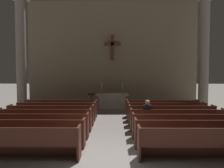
{
  "coord_description": "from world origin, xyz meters",
  "views": [
    {
      "loc": [
        0.15,
        -6.07,
        2.46
      ],
      "look_at": [
        0.0,
        7.37,
        1.72
      ],
      "focal_mm": 35.14,
      "sensor_mm": 36.0,
      "label": 1
    }
  ],
  "objects_px": {
    "pew_left_row_4": "(44,120)",
    "altar": "(112,101)",
    "pew_left_row_5": "(51,115)",
    "pew_right_row_3": "(185,126)",
    "pew_right_row_2": "(195,133)",
    "candlestick_left": "(102,90)",
    "pew_right_row_5": "(172,115)",
    "lectern": "(91,103)",
    "pew_right_row_4": "(178,120)",
    "pew_right_row_6": "(166,111)",
    "pew_right_row_1": "(208,143)",
    "column_right_second": "(204,56)",
    "pew_left_row_1": "(11,143)",
    "pew_left_row_7": "(61,108)",
    "pew_left_row_3": "(36,125)",
    "candlestick_right": "(123,90)",
    "pew_left_row_6": "(57,111)",
    "pew_right_row_7": "(162,108)",
    "column_left_second": "(21,56)",
    "pew_left_row_2": "(25,133)",
    "lone_worshipper": "(147,115)"
  },
  "relations": [
    {
      "from": "pew_left_row_6",
      "to": "pew_right_row_2",
      "type": "bearing_deg",
      "value": -35.36
    },
    {
      "from": "pew_right_row_5",
      "to": "lectern",
      "type": "xyz_separation_m",
      "value": [
        -4.04,
        3.49,
        0.07
      ]
    },
    {
      "from": "pew_left_row_4",
      "to": "pew_right_row_6",
      "type": "xyz_separation_m",
      "value": [
        5.53,
        1.96,
        0.0
      ]
    },
    {
      "from": "pew_right_row_1",
      "to": "altar",
      "type": "bearing_deg",
      "value": 107.79
    },
    {
      "from": "pew_right_row_1",
      "to": "pew_right_row_7",
      "type": "relative_size",
      "value": 1.0
    },
    {
      "from": "pew_left_row_5",
      "to": "pew_right_row_2",
      "type": "relative_size",
      "value": 1.0
    },
    {
      "from": "pew_right_row_3",
      "to": "pew_left_row_1",
      "type": "bearing_deg",
      "value": -160.46
    },
    {
      "from": "pew_right_row_5",
      "to": "lectern",
      "type": "height_order",
      "value": "lectern"
    },
    {
      "from": "pew_right_row_1",
      "to": "column_right_second",
      "type": "relative_size",
      "value": 0.55
    },
    {
      "from": "pew_right_row_7",
      "to": "lone_worshipper",
      "type": "distance_m",
      "value": 3.17
    },
    {
      "from": "pew_right_row_7",
      "to": "column_right_second",
      "type": "bearing_deg",
      "value": 31.58
    },
    {
      "from": "pew_left_row_3",
      "to": "pew_right_row_5",
      "type": "height_order",
      "value": "same"
    },
    {
      "from": "pew_right_row_3",
      "to": "pew_right_row_6",
      "type": "distance_m",
      "value": 2.95
    },
    {
      "from": "pew_left_row_4",
      "to": "pew_left_row_6",
      "type": "bearing_deg",
      "value": 90.0
    },
    {
      "from": "pew_left_row_2",
      "to": "pew_left_row_3",
      "type": "bearing_deg",
      "value": 90.0
    },
    {
      "from": "pew_left_row_3",
      "to": "pew_right_row_5",
      "type": "xyz_separation_m",
      "value": [
        5.53,
        1.96,
        0.0
      ]
    },
    {
      "from": "pew_left_row_1",
      "to": "pew_left_row_2",
      "type": "height_order",
      "value": "same"
    },
    {
      "from": "pew_right_row_5",
      "to": "lectern",
      "type": "distance_m",
      "value": 5.34
    },
    {
      "from": "pew_left_row_2",
      "to": "pew_left_row_4",
      "type": "relative_size",
      "value": 1.0
    },
    {
      "from": "pew_left_row_1",
      "to": "pew_left_row_3",
      "type": "height_order",
      "value": "same"
    },
    {
      "from": "pew_left_row_3",
      "to": "pew_left_row_5",
      "type": "height_order",
      "value": "same"
    },
    {
      "from": "lone_worshipper",
      "to": "pew_right_row_5",
      "type": "bearing_deg",
      "value": 36.81
    },
    {
      "from": "pew_right_row_4",
      "to": "pew_right_row_6",
      "type": "bearing_deg",
      "value": 90.0
    },
    {
      "from": "pew_left_row_3",
      "to": "candlestick_right",
      "type": "height_order",
      "value": "candlestick_right"
    },
    {
      "from": "pew_right_row_6",
      "to": "lectern",
      "type": "xyz_separation_m",
      "value": [
        -4.04,
        2.51,
        0.07
      ]
    },
    {
      "from": "pew_left_row_5",
      "to": "candlestick_left",
      "type": "bearing_deg",
      "value": 66.24
    },
    {
      "from": "pew_right_row_3",
      "to": "candlestick_left",
      "type": "bearing_deg",
      "value": 117.51
    },
    {
      "from": "pew_right_row_7",
      "to": "column_left_second",
      "type": "relative_size",
      "value": 0.55
    },
    {
      "from": "pew_left_row_7",
      "to": "candlestick_left",
      "type": "xyz_separation_m",
      "value": [
        2.07,
        2.73,
        0.78
      ]
    },
    {
      "from": "pew_right_row_2",
      "to": "candlestick_left",
      "type": "height_order",
      "value": "candlestick_left"
    },
    {
      "from": "pew_left_row_2",
      "to": "lone_worshipper",
      "type": "bearing_deg",
      "value": 25.11
    },
    {
      "from": "pew_right_row_5",
      "to": "pew_left_row_3",
      "type": "bearing_deg",
      "value": -160.46
    },
    {
      "from": "pew_left_row_1",
      "to": "candlestick_left",
      "type": "relative_size",
      "value": 5.22
    },
    {
      "from": "pew_left_row_6",
      "to": "pew_right_row_7",
      "type": "relative_size",
      "value": 1.0
    },
    {
      "from": "candlestick_right",
      "to": "pew_right_row_6",
      "type": "bearing_deg",
      "value": -60.9
    },
    {
      "from": "pew_left_row_7",
      "to": "column_left_second",
      "type": "height_order",
      "value": "column_left_second"
    },
    {
      "from": "pew_left_row_5",
      "to": "pew_right_row_1",
      "type": "height_order",
      "value": "same"
    },
    {
      "from": "pew_right_row_2",
      "to": "pew_right_row_7",
      "type": "bearing_deg",
      "value": 90.0
    },
    {
      "from": "pew_left_row_6",
      "to": "pew_right_row_5",
      "type": "height_order",
      "value": "same"
    },
    {
      "from": "pew_right_row_3",
      "to": "column_left_second",
      "type": "xyz_separation_m",
      "value": [
        -8.47,
        5.73,
        2.97
      ]
    },
    {
      "from": "pew_right_row_5",
      "to": "altar",
      "type": "distance_m",
      "value": 5.45
    },
    {
      "from": "pew_right_row_1",
      "to": "pew_left_row_7",
      "type": "bearing_deg",
      "value": 133.21
    },
    {
      "from": "pew_left_row_4",
      "to": "pew_left_row_6",
      "type": "xyz_separation_m",
      "value": [
        0.0,
        1.96,
        0.0
      ]
    },
    {
      "from": "pew_left_row_7",
      "to": "pew_left_row_1",
      "type": "bearing_deg",
      "value": -90.0
    },
    {
      "from": "pew_left_row_4",
      "to": "altar",
      "type": "relative_size",
      "value": 1.78
    },
    {
      "from": "pew_left_row_5",
      "to": "pew_right_row_3",
      "type": "relative_size",
      "value": 1.0
    },
    {
      "from": "pew_right_row_5",
      "to": "pew_left_row_7",
      "type": "bearing_deg",
      "value": 160.46
    },
    {
      "from": "pew_left_row_4",
      "to": "pew_right_row_7",
      "type": "bearing_deg",
      "value": 28.03
    },
    {
      "from": "altar",
      "to": "candlestick_right",
      "type": "bearing_deg",
      "value": -0.0
    },
    {
      "from": "pew_left_row_1",
      "to": "pew_left_row_6",
      "type": "distance_m",
      "value": 4.91
    }
  ]
}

